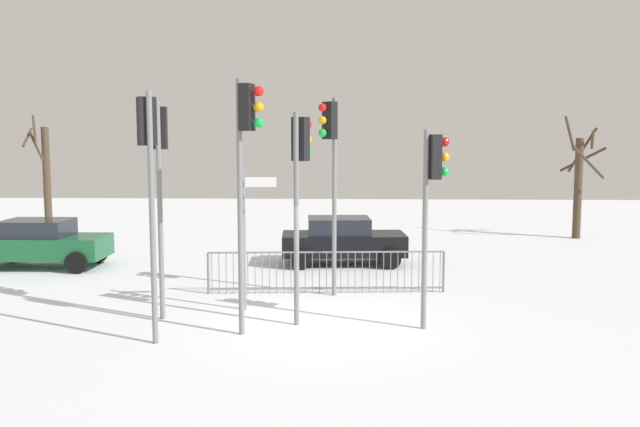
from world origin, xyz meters
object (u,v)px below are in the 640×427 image
traffic_light_rear_right (330,152)px  bare_tree_left (579,181)px  car_black_near (342,240)px  car_green_mid (41,243)px  traffic_light_rear_left (246,150)px  traffic_light_mid_right (300,170)px  traffic_light_foreground_right (160,161)px  direction_sign_post (246,230)px  bare_tree_centre (45,177)px  traffic_light_mid_left (148,160)px  traffic_light_foreground_left (432,184)px

traffic_light_rear_right → bare_tree_left: bearing=-89.5°
car_black_near → car_green_mid: 9.16m
traffic_light_rear_left → traffic_light_mid_right: bearing=147.9°
traffic_light_rear_right → traffic_light_foreground_right: 4.18m
direction_sign_post → bare_tree_centre: 15.49m
car_black_near → bare_tree_left: 11.09m
traffic_light_rear_right → car_black_near: traffic_light_rear_right is taller
traffic_light_foreground_right → traffic_light_mid_left: bearing=-86.6°
traffic_light_foreground_right → direction_sign_post: bearing=17.5°
traffic_light_rear_right → traffic_light_foreground_left: traffic_light_rear_right is taller
bare_tree_left → bare_tree_centre: bearing=179.6°
traffic_light_mid_right → traffic_light_mid_left: (-2.76, -1.40, 0.23)m
direction_sign_post → bare_tree_left: (11.37, 11.66, 0.45)m
traffic_light_rear_left → bare_tree_centre: size_ratio=1.04×
traffic_light_foreground_left → car_green_mid: bearing=-140.5°
traffic_light_rear_left → traffic_light_foreground_right: bearing=-105.7°
traffic_light_foreground_right → traffic_light_rear_left: (2.04, -1.25, 0.26)m
traffic_light_foreground_left → direction_sign_post: (-4.00, 1.35, -1.16)m
traffic_light_foreground_right → traffic_light_mid_left: 1.78m
traffic_light_mid_left → traffic_light_rear_left: (1.77, 0.51, 0.20)m
bare_tree_left → car_green_mid: bearing=-159.4°
traffic_light_foreground_right → bare_tree_left: bearing=37.9°
traffic_light_foreground_left → traffic_light_rear_left: (-3.68, -0.63, 0.69)m
traffic_light_foreground_right → bare_tree_centre: size_ratio=0.96×
traffic_light_mid_right → traffic_light_mid_left: bearing=-123.0°
traffic_light_rear_right → traffic_light_mid_left: bearing=92.8°
traffic_light_foreground_right → traffic_light_mid_left: size_ratio=0.98×
direction_sign_post → traffic_light_foreground_right: bearing=-162.8°
traffic_light_rear_left → direction_sign_post: (-0.31, 1.99, -1.85)m
traffic_light_mid_right → car_green_mid: bearing=174.8°
traffic_light_foreground_left → traffic_light_foreground_right: bearing=-117.5°
traffic_light_mid_right → car_green_mid: traffic_light_mid_right is taller
car_black_near → car_green_mid: same height
traffic_light_foreground_right → traffic_light_foreground_left: 5.77m
direction_sign_post → bare_tree_left: bare_tree_left is taller
traffic_light_rear_left → bare_tree_centre: bearing=-127.5°
car_green_mid → bare_tree_left: (18.35, 6.89, 1.51)m
traffic_light_foreground_left → direction_sign_post: traffic_light_foreground_left is taller
traffic_light_foreground_left → car_black_near: 7.62m
traffic_light_mid_left → car_green_mid: 9.52m
traffic_light_foreground_left → traffic_light_rear_left: traffic_light_rear_left is taller
traffic_light_rear_left → car_green_mid: (-7.29, 6.75, -2.91)m
traffic_light_rear_right → direction_sign_post: 2.91m
traffic_light_rear_right → traffic_light_mid_right: bearing=120.4°
bare_tree_left → traffic_light_rear_left: bearing=-129.0°
traffic_light_rear_right → traffic_light_foreground_right: size_ratio=1.05×
car_black_near → bare_tree_left: size_ratio=0.81×
traffic_light_foreground_right → car_black_near: bearing=53.5°
traffic_light_foreground_right → traffic_light_foreground_left: (5.73, -0.62, -0.43)m
traffic_light_foreground_left → car_black_near: (-1.86, 7.05, -2.22)m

